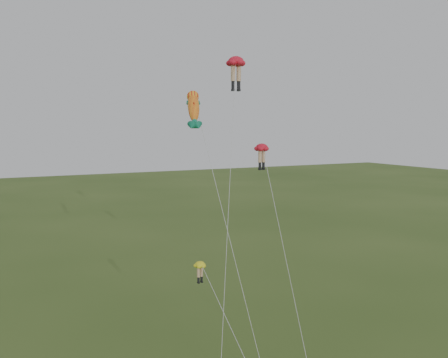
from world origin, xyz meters
name	(u,v)px	position (x,y,z in m)	size (l,w,h in m)	color
legs_kite_red_high	(236,66)	(4.53, 11.38, 22.03)	(8.18, 12.25, 22.92)	red
legs_kite_red_mid	(263,154)	(4.83, 7.32, 14.71)	(2.94, 10.85, 15.54)	red
legs_kite_yellow	(203,273)	(-2.17, 3.63, 6.83)	(1.56, 8.80, 7.56)	yellow
fish_kite	(194,108)	(-2.22, 4.93, 18.18)	(3.70, 6.91, 19.69)	yellow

